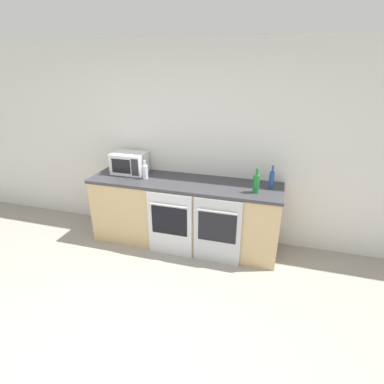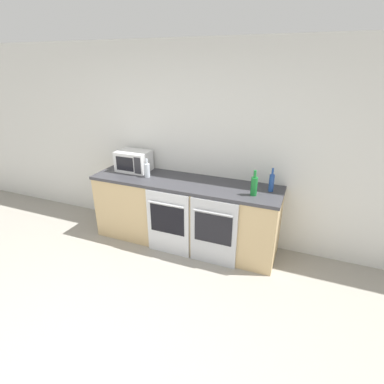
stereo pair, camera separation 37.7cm
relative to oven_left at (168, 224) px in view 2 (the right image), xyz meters
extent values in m
plane|color=gray|center=(0.08, -1.83, -0.44)|extent=(16.00, 16.00, 0.00)
cube|color=silver|center=(0.08, 0.69, 0.86)|extent=(10.00, 0.06, 2.60)
cube|color=tan|center=(0.08, 0.34, -0.01)|extent=(2.48, 0.65, 0.87)
cube|color=#38383D|center=(0.08, 0.34, 0.45)|extent=(2.50, 0.67, 0.04)
cube|color=silver|center=(0.00, 0.00, -0.01)|extent=(0.58, 0.03, 0.86)
cube|color=black|center=(0.00, -0.02, 0.06)|extent=(0.46, 0.01, 0.38)
cylinder|color=silver|center=(0.00, -0.04, 0.29)|extent=(0.48, 0.02, 0.02)
cube|color=#B7BABF|center=(0.61, 0.00, -0.01)|extent=(0.58, 0.03, 0.86)
cube|color=black|center=(0.61, -0.02, 0.06)|extent=(0.46, 0.01, 0.38)
cylinder|color=#B7BABF|center=(0.61, -0.04, 0.29)|extent=(0.48, 0.02, 0.02)
cube|color=silver|center=(-0.74, 0.46, 0.61)|extent=(0.45, 0.33, 0.28)
cube|color=black|center=(-0.78, 0.29, 0.61)|extent=(0.27, 0.01, 0.19)
cube|color=#2D2D33|center=(-0.58, 0.29, 0.61)|extent=(0.10, 0.01, 0.23)
cylinder|color=#234793|center=(1.17, 0.43, 0.57)|extent=(0.06, 0.06, 0.21)
cylinder|color=#234793|center=(1.17, 0.43, 0.72)|extent=(0.03, 0.03, 0.08)
cylinder|color=#19722D|center=(1.00, 0.23, 0.58)|extent=(0.08, 0.08, 0.22)
cylinder|color=#19722D|center=(1.00, 0.23, 0.73)|extent=(0.03, 0.03, 0.08)
cylinder|color=silver|center=(-0.44, 0.30, 0.56)|extent=(0.07, 0.07, 0.18)
cylinder|color=silver|center=(-0.44, 0.30, 0.69)|extent=(0.03, 0.03, 0.07)
camera|label=1|loc=(1.19, -3.09, 1.86)|focal=28.00mm
camera|label=2|loc=(1.54, -2.97, 1.86)|focal=28.00mm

